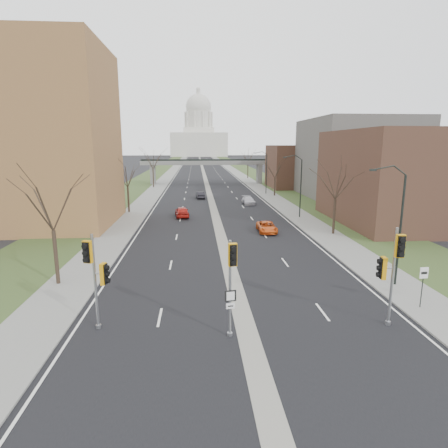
{
  "coord_description": "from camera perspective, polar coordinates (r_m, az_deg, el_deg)",
  "views": [
    {
      "loc": [
        -2.67,
        -19.02,
        10.19
      ],
      "look_at": [
        -0.6,
        9.13,
        4.18
      ],
      "focal_mm": 30.0,
      "sensor_mm": 36.0,
      "label": 1
    }
  ],
  "objects": [
    {
      "name": "commercial_block_far",
      "position": [
        92.52,
        11.4,
        8.58
      ],
      "size": [
        14.0,
        14.0,
        10.0
      ],
      "primitive_type": "cube",
      "color": "#482B21",
      "rests_on": "ground"
    },
    {
      "name": "tree_left_a",
      "position": [
        29.14,
        -24.99,
        3.9
      ],
      "size": [
        7.2,
        7.2,
        9.4
      ],
      "color": "#382B21",
      "rests_on": "sidewalk_left"
    },
    {
      "name": "car_left_far",
      "position": [
        72.31,
        -3.65,
        4.43
      ],
      "size": [
        1.78,
        4.13,
        1.32
      ],
      "primitive_type": "imported",
      "rotation": [
        0.0,
        0.0,
        3.24
      ],
      "color": "black",
      "rests_on": "ground"
    },
    {
      "name": "car_right_near",
      "position": [
        44.55,
        6.53,
        -0.45
      ],
      "size": [
        2.17,
        4.54,
        1.25
      ],
      "primitive_type": "imported",
      "rotation": [
        0.0,
        0.0,
        -0.02
      ],
      "color": "#D65416",
      "rests_on": "ground"
    },
    {
      "name": "apartment_building",
      "position": [
        54.29,
        -30.29,
        11.28
      ],
      "size": [
        25.0,
        16.0,
        22.0
      ],
      "primitive_type": "cube",
      "color": "olive",
      "rests_on": "ground"
    },
    {
      "name": "tree_left_b",
      "position": [
        58.08,
        -14.57,
        7.73
      ],
      "size": [
        6.75,
        6.75,
        8.81
      ],
      "color": "#382B21",
      "rests_on": "sidewalk_left"
    },
    {
      "name": "signal_pole_left",
      "position": [
        21.5,
        -18.97,
        -6.51
      ],
      "size": [
        1.17,
        0.92,
        5.49
      ],
      "rotation": [
        0.0,
        0.0,
        -0.25
      ],
      "color": "gray",
      "rests_on": "ground"
    },
    {
      "name": "tree_right_b",
      "position": [
        75.79,
        7.83,
        8.61
      ],
      "size": [
        6.3,
        6.3,
        8.22
      ],
      "color": "#382B21",
      "rests_on": "sidewalk_right"
    },
    {
      "name": "sidewalk_left",
      "position": [
        169.58,
        -7.43,
        8.5
      ],
      "size": [
        4.0,
        600.0,
        0.12
      ],
      "primitive_type": "cube",
      "color": "gray",
      "rests_on": "ground"
    },
    {
      "name": "signal_pole_median",
      "position": [
        19.41,
        1.15,
        -7.37
      ],
      "size": [
        0.64,
        0.89,
        5.37
      ],
      "rotation": [
        0.0,
        0.0,
        0.16
      ],
      "color": "gray",
      "rests_on": "ground"
    },
    {
      "name": "tree_left_c",
      "position": [
        91.66,
        -10.83,
        9.85
      ],
      "size": [
        7.65,
        7.65,
        9.99
      ],
      "color": "#382B21",
      "rests_on": "sidewalk_left"
    },
    {
      "name": "capitol",
      "position": [
        339.13,
        -3.86,
        13.42
      ],
      "size": [
        48.0,
        42.0,
        55.75
      ],
      "color": "silver",
      "rests_on": "ground"
    },
    {
      "name": "ground",
      "position": [
        21.74,
        3.48,
        -15.94
      ],
      "size": [
        700.0,
        700.0,
        0.0
      ],
      "primitive_type": "plane",
      "color": "black",
      "rests_on": "ground"
    },
    {
      "name": "streetlight_near",
      "position": [
        28.69,
        24.34,
        4.49
      ],
      "size": [
        2.61,
        0.2,
        8.7
      ],
      "color": "black",
      "rests_on": "sidewalk_right"
    },
    {
      "name": "grass_verge_right",
      "position": [
        170.58,
        2.8,
        8.6
      ],
      "size": [
        8.0,
        600.0,
        0.1
      ],
      "primitive_type": "cube",
      "color": "#334620",
      "rests_on": "ground"
    },
    {
      "name": "grass_verge_left",
      "position": [
        170.02,
        -9.47,
        8.45
      ],
      "size": [
        8.0,
        600.0,
        0.1
      ],
      "primitive_type": "cube",
      "color": "#334620",
      "rests_on": "ground"
    },
    {
      "name": "commercial_block_mid",
      "position": [
        77.41,
        19.41,
        9.37
      ],
      "size": [
        18.0,
        22.0,
        15.0
      ],
      "primitive_type": "cube",
      "color": "#56534E",
      "rests_on": "ground"
    },
    {
      "name": "sidewalk_right",
      "position": [
        169.96,
        0.77,
        8.61
      ],
      "size": [
        4.0,
        600.0,
        0.12
      ],
      "primitive_type": "cube",
      "color": "gray",
      "rests_on": "ground"
    },
    {
      "name": "pedestrian_bridge",
      "position": [
        99.2,
        -2.69,
        8.92
      ],
      "size": [
        34.0,
        3.0,
        6.45
      ],
      "color": "slate",
      "rests_on": "ground"
    },
    {
      "name": "streetlight_far",
      "position": [
        78.29,
        5.93,
        9.59
      ],
      "size": [
        2.61,
        0.2,
        8.7
      ],
      "color": "black",
      "rests_on": "sidewalk_right"
    },
    {
      "name": "streetlight_mid",
      "position": [
        52.92,
        10.88,
        8.31
      ],
      "size": [
        2.61,
        0.2,
        8.7
      ],
      "color": "black",
      "rests_on": "sidewalk_right"
    },
    {
      "name": "car_left_near",
      "position": [
        53.84,
        -6.41,
        1.87
      ],
      "size": [
        2.29,
        4.67,
        1.53
      ],
      "primitive_type": "imported",
      "rotation": [
        0.0,
        0.0,
        3.25
      ],
      "color": "#AC1A13",
      "rests_on": "ground"
    },
    {
      "name": "signal_pole_right",
      "position": [
        22.69,
        24.17,
        -5.52
      ],
      "size": [
        0.99,
        1.12,
        5.74
      ],
      "rotation": [
        0.0,
        0.0,
        -0.12
      ],
      "color": "gray",
      "rests_on": "ground"
    },
    {
      "name": "tree_right_c",
      "position": [
        115.13,
        3.68,
        10.44
      ],
      "size": [
        7.65,
        7.65,
        9.99
      ],
      "color": "#382B21",
      "rests_on": "sidewalk_right"
    },
    {
      "name": "commercial_block_near",
      "position": [
        54.22,
        25.45,
        6.44
      ],
      "size": [
        16.0,
        20.0,
        12.0
      ],
      "primitive_type": "cube",
      "color": "#482B21",
      "rests_on": "ground"
    },
    {
      "name": "car_right_mid",
      "position": [
        65.3,
        3.73,
        3.61
      ],
      "size": [
        2.05,
        4.61,
        1.32
      ],
      "primitive_type": "imported",
      "rotation": [
        0.0,
        0.0,
        0.05
      ],
      "color": "#BAB9C2",
      "rests_on": "ground"
    },
    {
      "name": "speed_limit_sign",
      "position": [
        26.64,
        28.06,
        -7.5
      ],
      "size": [
        0.57,
        0.07,
        2.63
      ],
      "rotation": [
        0.0,
        0.0,
        0.07
      ],
      "color": "black",
      "rests_on": "sidewalk_right"
    },
    {
      "name": "road_surface",
      "position": [
        169.35,
        -3.33,
        8.56
      ],
      "size": [
        20.0,
        600.0,
        0.01
      ],
      "primitive_type": "cube",
      "color": "black",
      "rests_on": "ground"
    },
    {
      "name": "tree_right_a",
      "position": [
        44.05,
        16.77,
        6.9
      ],
      "size": [
        7.2,
        7.2,
        9.4
      ],
      "color": "#382B21",
      "rests_on": "sidewalk_right"
    },
    {
      "name": "median_strip",
      "position": [
        169.35,
        -3.33,
        8.56
      ],
      "size": [
        1.2,
        600.0,
        0.02
      ],
      "primitive_type": "cube",
      "color": "gray",
      "rests_on": "ground"
    }
  ]
}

